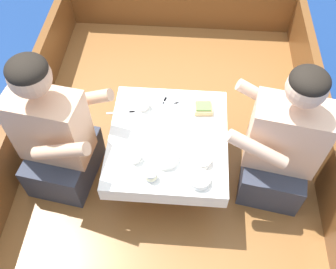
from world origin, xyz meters
TOP-DOWN VIEW (x-y plane):
  - ground_plane at (0.00, 0.00)m, footprint 60.00×60.00m
  - boat_deck at (0.00, 0.00)m, footprint 2.00×2.82m
  - gunwale_port at (-0.97, 0.00)m, footprint 0.06×2.82m
  - gunwale_starboard at (0.97, 0.00)m, footprint 0.06×2.82m
  - bow_coaming at (0.00, 1.38)m, footprint 1.88×0.06m
  - cockpit_table at (0.00, -0.14)m, footprint 0.68×0.74m
  - person_port at (-0.64, -0.20)m, footprint 0.57×0.51m
  - person_starboard at (0.64, -0.16)m, footprint 0.57×0.51m
  - plate_sandwich at (0.20, 0.06)m, footprint 0.20×0.20m
  - plate_bread at (-0.03, -0.09)m, footprint 0.20×0.20m
  - sandwich at (0.20, 0.06)m, footprint 0.11×0.10m
  - bowl_port_near at (0.18, -0.42)m, footprint 0.12×0.12m
  - bowl_starboard_near at (0.19, -0.30)m, footprint 0.11×0.11m
  - bowl_center_far at (-0.00, -0.30)m, footprint 0.14×0.14m
  - coffee_cup_port at (-0.17, 0.07)m, footprint 0.11×0.08m
  - coffee_cup_starboard at (-0.17, -0.31)m, footprint 0.09×0.07m
  - tin_can at (-0.07, -0.42)m, footprint 0.07×0.07m
  - utensil_fork_port at (-0.28, 0.02)m, footprint 0.17×0.04m
  - utensil_spoon_port at (0.22, -0.11)m, footprint 0.09×0.16m
  - utensil_fork_starboard at (-0.05, 0.09)m, footprint 0.06×0.17m
  - utensil_spoon_center at (0.04, 0.11)m, footprint 0.17×0.03m
  - utensil_knife_starboard at (0.06, 0.13)m, footprint 0.14×0.11m

SIDE VIEW (x-z plane):
  - ground_plane at x=0.00m, z-range 0.00..0.00m
  - boat_deck at x=0.00m, z-range 0.00..0.34m
  - gunwale_port at x=-0.97m, z-range 0.34..0.71m
  - gunwale_starboard at x=0.97m, z-range 0.34..0.71m
  - bow_coaming at x=0.00m, z-range 0.34..0.76m
  - cockpit_table at x=0.00m, z-range 0.50..0.88m
  - person_starboard at x=0.64m, z-range 0.25..1.20m
  - utensil_fork_port at x=-0.28m, z-range 0.73..0.73m
  - utensil_fork_starboard at x=-0.05m, z-range 0.73..0.73m
  - utensil_knife_starboard at x=0.06m, z-range 0.73..0.73m
  - utensil_spoon_port at x=0.22m, z-range 0.72..0.73m
  - utensil_spoon_center at x=0.04m, z-range 0.72..0.73m
  - plate_sandwich at x=0.20m, z-range 0.73..0.74m
  - plate_bread at x=-0.03m, z-range 0.73..0.74m
  - person_port at x=-0.64m, z-range 0.25..1.23m
  - bowl_port_near at x=0.18m, z-range 0.73..0.77m
  - bowl_starboard_near at x=0.19m, z-range 0.73..0.77m
  - bowl_center_far at x=0.00m, z-range 0.73..0.77m
  - coffee_cup_port at x=-0.17m, z-range 0.73..0.78m
  - tin_can at x=-0.07m, z-range 0.73..0.78m
  - coffee_cup_starboard at x=-0.17m, z-range 0.73..0.78m
  - sandwich at x=0.20m, z-range 0.73..0.78m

